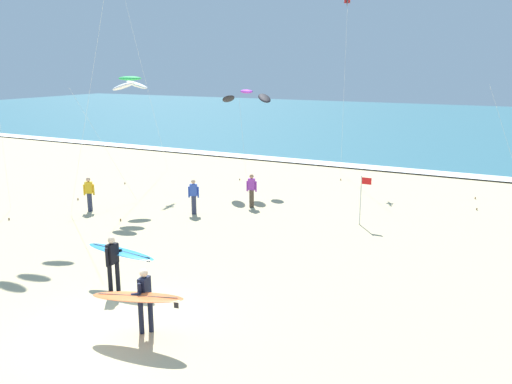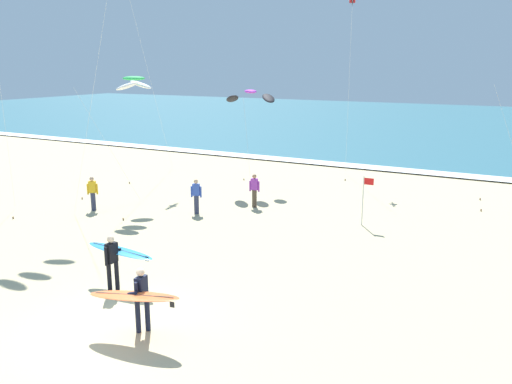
% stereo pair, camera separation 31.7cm
% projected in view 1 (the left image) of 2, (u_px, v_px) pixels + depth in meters
% --- Properties ---
extents(ground_plane, '(160.00, 160.00, 0.00)m').
position_uv_depth(ground_plane, '(120.00, 329.00, 13.52)').
color(ground_plane, '#CCB789').
extents(ocean_water, '(160.00, 60.00, 0.08)m').
position_uv_depth(ocean_water, '(443.00, 124.00, 59.95)').
color(ocean_water, '#336B7A').
rests_on(ocean_water, ground).
extents(shoreline_foam, '(160.00, 1.56, 0.01)m').
position_uv_depth(shoreline_foam, '(372.00, 167.00, 34.28)').
color(shoreline_foam, white).
rests_on(shoreline_foam, ocean_water).
extents(surfer_lead, '(2.53, 1.13, 1.71)m').
position_uv_depth(surfer_lead, '(141.00, 297.00, 12.95)').
color(surfer_lead, black).
rests_on(surfer_lead, ground).
extents(surfer_trailing, '(2.44, 0.91, 1.71)m').
position_uv_depth(surfer_trailing, '(117.00, 256.00, 15.72)').
color(surfer_trailing, black).
rests_on(surfer_trailing, ground).
extents(kite_arc_violet_distant, '(2.74, 2.65, 5.29)m').
position_uv_depth(kite_arc_violet_distant, '(247.00, 96.00, 28.05)').
color(kite_arc_violet_distant, black).
rests_on(kite_arc_violet_distant, ground).
extents(kite_delta_charcoal_close, '(0.94, 2.39, 10.73)m').
position_uv_depth(kite_delta_charcoal_close, '(347.00, 0.00, 30.34)').
color(kite_delta_charcoal_close, black).
rests_on(kite_delta_charcoal_close, ground).
extents(kite_arc_emerald_extra, '(3.81, 2.58, 6.05)m').
position_uv_depth(kite_arc_emerald_extra, '(130.00, 83.00, 24.62)').
color(kite_arc_emerald_extra, white).
rests_on(kite_arc_emerald_extra, ground).
extents(bystander_blue_top, '(0.47, 0.29, 1.59)m').
position_uv_depth(bystander_blue_top, '(194.00, 196.00, 23.76)').
color(bystander_blue_top, '#2D334C').
rests_on(bystander_blue_top, ground).
extents(bystander_yellow_top, '(0.44, 0.32, 1.59)m').
position_uv_depth(bystander_yellow_top, '(89.00, 194.00, 24.21)').
color(bystander_yellow_top, '#2D334C').
rests_on(bystander_yellow_top, ground).
extents(bystander_purple_top, '(0.49, 0.25, 1.59)m').
position_uv_depth(bystander_purple_top, '(252.00, 190.00, 24.89)').
color(bystander_purple_top, '#4C3D2D').
rests_on(bystander_purple_top, ground).
extents(lifeguard_flag, '(0.45, 0.05, 2.10)m').
position_uv_depth(lifeguard_flag, '(362.00, 196.00, 22.04)').
color(lifeguard_flag, silver).
rests_on(lifeguard_flag, ground).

